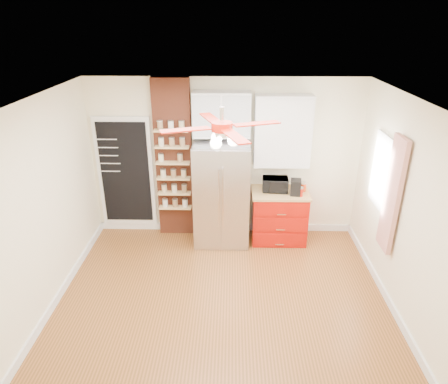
{
  "coord_description": "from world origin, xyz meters",
  "views": [
    {
      "loc": [
        0.11,
        -4.35,
        3.57
      ],
      "look_at": [
        0.0,
        0.9,
        1.23
      ],
      "focal_mm": 32.0,
      "sensor_mm": 36.0,
      "label": 1
    }
  ],
  "objects_px": {
    "red_cabinet": "(279,216)",
    "canister_left": "(300,192)",
    "toaster_oven": "(275,184)",
    "fridge": "(222,194)",
    "coffee_maker": "(296,187)",
    "ceiling_fan": "(222,127)",
    "pantry_jar_oats": "(161,158)"
  },
  "relations": [
    {
      "from": "fridge",
      "to": "toaster_oven",
      "type": "distance_m",
      "value": 0.9
    },
    {
      "from": "fridge",
      "to": "toaster_oven",
      "type": "relative_size",
      "value": 4.23
    },
    {
      "from": "fridge",
      "to": "ceiling_fan",
      "type": "bearing_deg",
      "value": -88.24
    },
    {
      "from": "coffee_maker",
      "to": "fridge",
      "type": "bearing_deg",
      "value": -173.92
    },
    {
      "from": "coffee_maker",
      "to": "toaster_oven",
      "type": "bearing_deg",
      "value": 165.46
    },
    {
      "from": "red_cabinet",
      "to": "toaster_oven",
      "type": "height_order",
      "value": "toaster_oven"
    },
    {
      "from": "fridge",
      "to": "ceiling_fan",
      "type": "xyz_separation_m",
      "value": [
        0.05,
        -1.63,
        1.55
      ]
    },
    {
      "from": "toaster_oven",
      "to": "pantry_jar_oats",
      "type": "xyz_separation_m",
      "value": [
        -1.88,
        0.1,
        0.42
      ]
    },
    {
      "from": "fridge",
      "to": "coffee_maker",
      "type": "height_order",
      "value": "fridge"
    },
    {
      "from": "toaster_oven",
      "to": "canister_left",
      "type": "distance_m",
      "value": 0.43
    },
    {
      "from": "fridge",
      "to": "canister_left",
      "type": "bearing_deg",
      "value": -5.27
    },
    {
      "from": "canister_left",
      "to": "pantry_jar_oats",
      "type": "xyz_separation_m",
      "value": [
        -2.26,
        0.3,
        0.46
      ]
    },
    {
      "from": "red_cabinet",
      "to": "coffee_maker",
      "type": "distance_m",
      "value": 0.63
    },
    {
      "from": "canister_left",
      "to": "red_cabinet",
      "type": "bearing_deg",
      "value": 150.44
    },
    {
      "from": "fridge",
      "to": "coffee_maker",
      "type": "xyz_separation_m",
      "value": [
        1.2,
        -0.06,
        0.15
      ]
    },
    {
      "from": "toaster_oven",
      "to": "pantry_jar_oats",
      "type": "distance_m",
      "value": 1.93
    },
    {
      "from": "red_cabinet",
      "to": "ceiling_fan",
      "type": "relative_size",
      "value": 0.67
    },
    {
      "from": "red_cabinet",
      "to": "fridge",
      "type": "bearing_deg",
      "value": -177.05
    },
    {
      "from": "red_cabinet",
      "to": "ceiling_fan",
      "type": "height_order",
      "value": "ceiling_fan"
    },
    {
      "from": "red_cabinet",
      "to": "canister_left",
      "type": "xyz_separation_m",
      "value": [
        0.29,
        -0.17,
        0.52
      ]
    },
    {
      "from": "toaster_oven",
      "to": "canister_left",
      "type": "height_order",
      "value": "toaster_oven"
    },
    {
      "from": "fridge",
      "to": "pantry_jar_oats",
      "type": "height_order",
      "value": "fridge"
    },
    {
      "from": "coffee_maker",
      "to": "canister_left",
      "type": "relative_size",
      "value": 1.84
    },
    {
      "from": "red_cabinet",
      "to": "coffee_maker",
      "type": "height_order",
      "value": "coffee_maker"
    },
    {
      "from": "coffee_maker",
      "to": "canister_left",
      "type": "height_order",
      "value": "coffee_maker"
    },
    {
      "from": "coffee_maker",
      "to": "red_cabinet",
      "type": "bearing_deg",
      "value": 163.87
    },
    {
      "from": "fridge",
      "to": "toaster_oven",
      "type": "xyz_separation_m",
      "value": [
        0.88,
        0.08,
        0.14
      ]
    },
    {
      "from": "ceiling_fan",
      "to": "toaster_oven",
      "type": "bearing_deg",
      "value": 64.1
    },
    {
      "from": "red_cabinet",
      "to": "pantry_jar_oats",
      "type": "height_order",
      "value": "pantry_jar_oats"
    },
    {
      "from": "toaster_oven",
      "to": "coffee_maker",
      "type": "distance_m",
      "value": 0.34
    },
    {
      "from": "red_cabinet",
      "to": "coffee_maker",
      "type": "relative_size",
      "value": 3.72
    },
    {
      "from": "canister_left",
      "to": "toaster_oven",
      "type": "bearing_deg",
      "value": 152.73
    }
  ]
}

